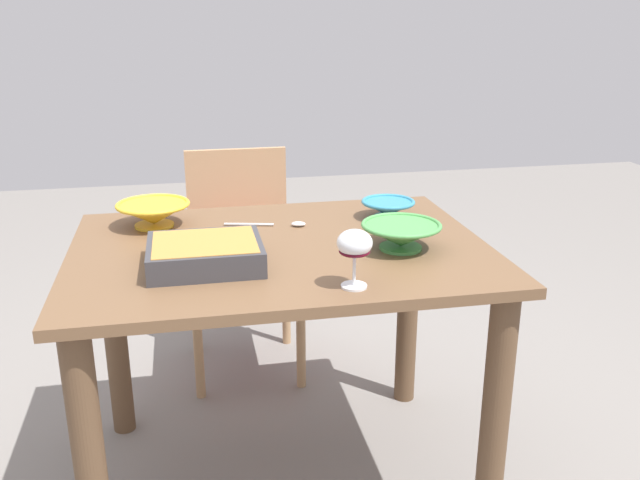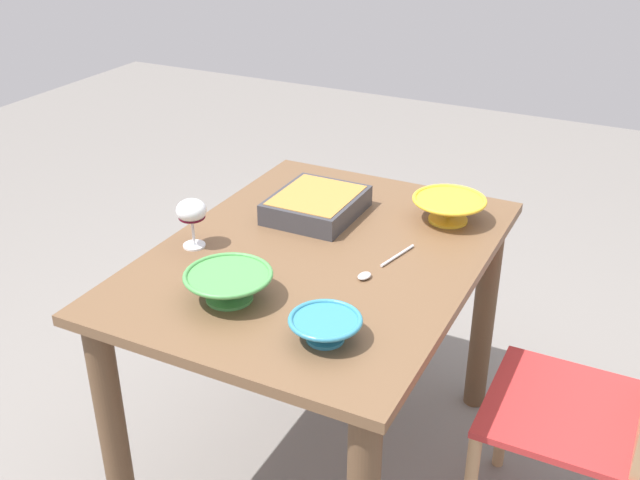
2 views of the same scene
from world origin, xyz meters
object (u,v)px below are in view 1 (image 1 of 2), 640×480
chair (241,251)px  small_bowl (401,234)px  serving_spoon (281,224)px  serving_bowl (153,213)px  dining_table (281,296)px  mixing_bowl (388,208)px  casserole_dish (205,252)px  wine_glass (355,246)px

chair → small_bowl: bearing=113.0°
chair → serving_spoon: chair is taller
small_bowl → serving_bowl: serving_bowl is taller
dining_table → chair: (0.05, -0.80, -0.14)m
serving_bowl → mixing_bowl: bearing=175.6°
casserole_dish → small_bowl: bearing=-177.0°
chair → serving_bowl: (0.31, 0.54, 0.33)m
small_bowl → serving_spoon: bearing=-42.7°
serving_bowl → dining_table: bearing=143.9°
small_bowl → wine_glass: bearing=51.3°
serving_spoon → chair: bearing=-82.7°
chair → small_bowl: 1.02m
dining_table → casserole_dish: casserole_dish is taller
dining_table → serving_spoon: 0.25m
chair → serving_spoon: 0.69m
dining_table → casserole_dish: 0.31m
dining_table → wine_glass: wine_glass is taller
casserole_dish → mixing_bowl: (-0.59, -0.32, -0.00)m
casserole_dish → small_bowl: 0.54m
wine_glass → serving_bowl: size_ratio=0.65×
mixing_bowl → small_bowl: small_bowl is taller
serving_spoon → casserole_dish: bearing=51.2°
wine_glass → serving_bowl: wine_glass is taller
small_bowl → serving_spoon: (0.30, -0.27, -0.04)m
chair → casserole_dish: size_ratio=3.00×
casserole_dish → dining_table: bearing=-150.8°
dining_table → wine_glass: bearing=111.3°
wine_glass → serving_spoon: bearing=-79.0°
casserole_dish → serving_bowl: size_ratio=1.31×
mixing_bowl → small_bowl: 0.30m
chair → mixing_bowl: chair is taller
casserole_dish → serving_bowl: 0.40m
small_bowl → serving_spoon: size_ratio=0.90×
serving_bowl → serving_spoon: 0.39m
mixing_bowl → dining_table: bearing=28.2°
wine_glass → serving_bowl: bearing=-50.8°
dining_table → serving_bowl: size_ratio=5.22×
dining_table → casserole_dish: bearing=29.2°
wine_glass → serving_bowl: (0.49, -0.59, -0.06)m
chair → mixing_bowl: 0.80m
casserole_dish → small_bowl: small_bowl is taller
small_bowl → serving_bowl: size_ratio=1.00×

